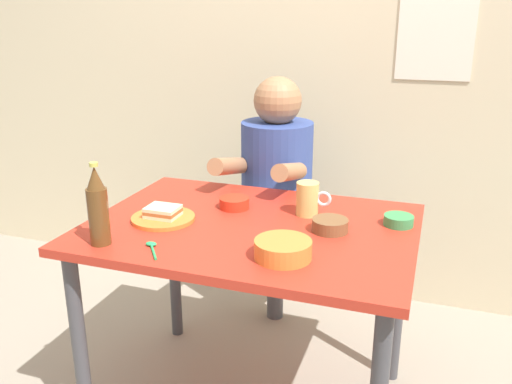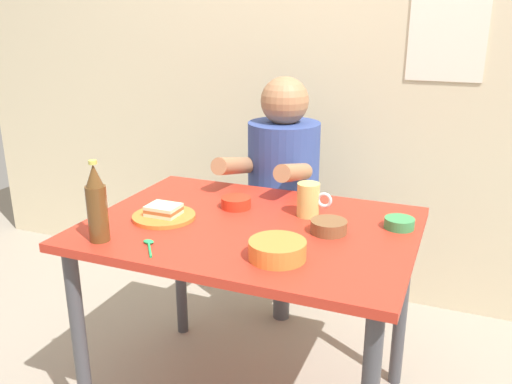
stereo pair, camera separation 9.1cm
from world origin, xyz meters
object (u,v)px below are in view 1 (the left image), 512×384
condiment_bowl_brown (330,225)px  person_seated (276,168)px  stool (276,252)px  beer_bottle (98,208)px  beer_mug (308,199)px  sandwich (163,211)px  plate_orange (163,218)px  dining_table (251,249)px

condiment_bowl_brown → person_seated: bearing=121.9°
person_seated → condiment_bowl_brown: bearing=-58.1°
stool → beer_bottle: (-0.29, -0.94, 0.51)m
beer_mug → condiment_bowl_brown: size_ratio=1.05×
sandwich → plate_orange: bearing=180.0°
beer_mug → condiment_bowl_brown: (0.11, -0.12, -0.04)m
beer_bottle → plate_orange: bearing=70.5°
person_seated → condiment_bowl_brown: person_seated is taller
dining_table → stool: size_ratio=2.44×
dining_table → plate_orange: 0.32m
person_seated → dining_table: bearing=-80.6°
plate_orange → sandwich: (0.00, 0.00, 0.02)m
stool → plate_orange: size_ratio=2.05×
stool → sandwich: (-0.20, -0.69, 0.42)m
person_seated → plate_orange: 0.71m
dining_table → condiment_bowl_brown: (0.27, 0.03, 0.12)m
condiment_bowl_brown → stool: bearing=121.4°
dining_table → sandwich: sandwich is taller
dining_table → sandwich: bearing=-168.0°
dining_table → stool: (-0.10, 0.63, -0.30)m
stool → dining_table: bearing=-80.8°
person_seated → sandwich: size_ratio=6.54×
beer_bottle → condiment_bowl_brown: bearing=27.1°
sandwich → beer_bottle: (-0.09, -0.24, 0.09)m
stool → beer_bottle: beer_bottle is taller
sandwich → beer_bottle: size_ratio=0.42×
stool → sandwich: size_ratio=4.09×
stool → plate_orange: bearing=-106.1°
stool → condiment_bowl_brown: condiment_bowl_brown is taller
sandwich → condiment_bowl_brown: 0.57m
plate_orange → beer_bottle: size_ratio=0.84×
dining_table → beer_bottle: size_ratio=4.20×
plate_orange → sandwich: size_ratio=2.00×
dining_table → stool: dining_table is taller
plate_orange → person_seated: bearing=73.7°
plate_orange → dining_table: bearing=12.0°
plate_orange → beer_mug: size_ratio=1.75×
beer_mug → person_seated: bearing=119.3°
dining_table → beer_mug: bearing=43.5°
person_seated → plate_orange: size_ratio=3.27×
person_seated → beer_bottle: bearing=-107.2°
sandwich → stool: bearing=73.9°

